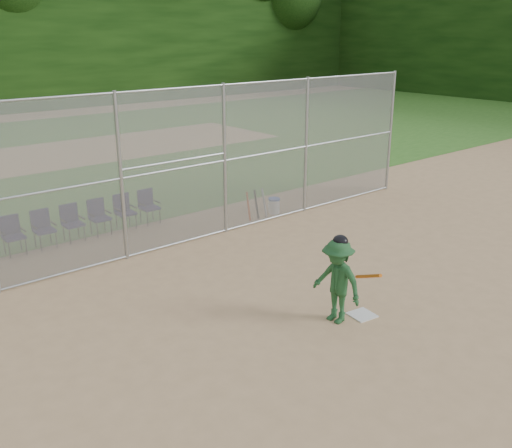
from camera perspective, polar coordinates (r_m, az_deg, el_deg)
ground at (r=11.67m, az=7.95°, el=-8.19°), size 100.00×100.00×0.00m
grass_strip at (r=26.61m, az=-21.99°, el=6.08°), size 100.00×100.00×0.00m
dirt_patch_far at (r=26.61m, az=-21.99°, el=6.09°), size 24.00×24.00×0.00m
backstop_fence at (r=14.58m, az=-6.33°, el=6.06°), size 16.09×0.09×4.00m
home_plate at (r=11.42m, az=10.56°, el=-8.92°), size 0.52×0.52×0.02m
batter_at_plate at (r=10.79m, az=8.13°, el=-5.62°), size 0.89×1.34×1.73m
water_cooler at (r=17.26m, az=1.82°, el=1.88°), size 0.36×0.36×0.46m
spare_bats at (r=16.71m, az=0.04°, el=1.98°), size 0.66×0.27×0.85m
chair_2 at (r=15.17m, az=-23.07°, el=-1.12°), size 0.54×0.52×0.96m
chair_3 at (r=15.37m, az=-20.41°, el=-0.53°), size 0.54×0.52×0.96m
chair_4 at (r=15.62m, az=-17.82°, el=0.06°), size 0.54×0.52×0.96m
chair_5 at (r=15.89m, az=-15.32°, el=0.62°), size 0.54×0.52×0.96m
chair_6 at (r=16.19m, az=-12.91°, el=1.16°), size 0.54×0.52×0.96m
chair_7 at (r=16.53m, az=-10.59°, el=1.68°), size 0.54×0.52×0.96m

